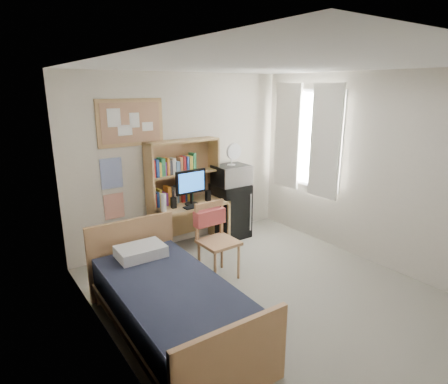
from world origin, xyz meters
TOP-DOWN VIEW (x-y plane):
  - floor at (0.00, 0.00)m, footprint 3.60×4.20m
  - ceiling at (0.00, 0.00)m, footprint 3.60×4.20m
  - wall_back at (0.00, 2.10)m, footprint 3.60×0.04m
  - wall_left at (-1.80, 0.00)m, footprint 0.04×4.20m
  - wall_right at (1.80, 0.00)m, footprint 0.04×4.20m
  - window_unit at (1.75, 1.20)m, footprint 0.10×1.40m
  - curtain_left at (1.72, 0.80)m, footprint 0.04×0.55m
  - curtain_right at (1.72, 1.60)m, footprint 0.04×0.55m
  - bulletin_board at (-0.78, 2.08)m, footprint 0.94×0.03m
  - poster_wave at (-1.10, 2.09)m, footprint 0.30×0.01m
  - poster_japan at (-1.10, 2.09)m, footprint 0.28×0.01m
  - desk at (-0.06, 1.80)m, footprint 1.15×0.60m
  - desk_chair at (-0.23, 0.77)m, footprint 0.50×0.50m
  - mini_fridge at (0.72, 1.82)m, footprint 0.53×0.53m
  - bed at (-1.28, 0.06)m, footprint 1.05×2.04m
  - hutch at (-0.06, 1.95)m, footprint 1.15×0.33m
  - monitor at (-0.06, 1.74)m, footprint 0.49×0.05m
  - keyboard at (-0.05, 1.60)m, footprint 0.40×0.14m
  - speaker_left at (-0.36, 1.73)m, footprint 0.07×0.07m
  - speaker_right at (0.24, 1.75)m, footprint 0.07×0.07m
  - water_bottle at (-0.54, 1.68)m, footprint 0.08×0.08m
  - hoodie at (-0.24, 0.97)m, footprint 0.43×0.14m
  - microwave at (0.72, 1.80)m, footprint 0.55×0.42m
  - desk_fan at (0.72, 1.80)m, footprint 0.26×0.26m
  - pillow at (-1.26, 0.81)m, footprint 0.52×0.37m

SIDE VIEW (x-z plane):
  - floor at x=0.00m, z-range -0.02..0.00m
  - bed at x=-1.28m, z-range 0.00..0.56m
  - desk at x=-0.06m, z-range 0.00..0.71m
  - mini_fridge at x=0.72m, z-range 0.00..0.88m
  - desk_chair at x=-0.23m, z-range 0.00..0.99m
  - pillow at x=-1.26m, z-range 0.56..0.68m
  - keyboard at x=-0.05m, z-range 0.71..0.73m
  - hoodie at x=-0.24m, z-range 0.66..0.87m
  - poster_japan at x=-1.10m, z-range 0.60..0.96m
  - speaker_left at x=-0.36m, z-range 0.71..0.87m
  - speaker_right at x=0.24m, z-range 0.71..0.87m
  - water_bottle at x=-0.54m, z-range 0.71..0.96m
  - monitor at x=-0.06m, z-range 0.71..1.23m
  - microwave at x=0.72m, z-range 0.88..1.20m
  - hutch at x=-0.06m, z-range 0.71..1.64m
  - poster_wave at x=-1.10m, z-range 1.04..1.46m
  - wall_back at x=0.00m, z-range 0.00..2.60m
  - wall_left at x=-1.80m, z-range 0.00..2.60m
  - wall_right at x=1.80m, z-range 0.00..2.60m
  - desk_fan at x=0.72m, z-range 1.20..1.51m
  - window_unit at x=1.75m, z-range 0.75..2.45m
  - curtain_left at x=1.72m, z-range 0.75..2.45m
  - curtain_right at x=1.72m, z-range 0.75..2.45m
  - bulletin_board at x=-0.78m, z-range 1.60..2.24m
  - ceiling at x=0.00m, z-range 2.59..2.61m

